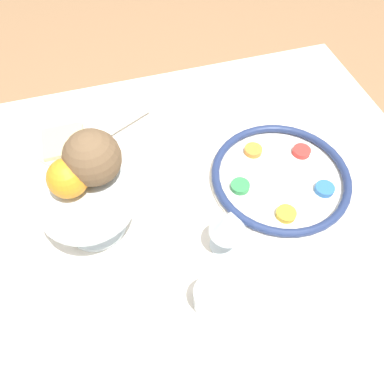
{
  "coord_description": "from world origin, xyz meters",
  "views": [
    {
      "loc": [
        0.09,
        0.47,
        1.48
      ],
      "look_at": [
        -0.05,
        -0.0,
        0.79
      ],
      "focal_mm": 35.0,
      "sensor_mm": 36.0,
      "label": 1
    }
  ],
  "objects_px": {
    "seder_plate": "(281,178)",
    "coconut": "(92,158)",
    "cup_mid": "(212,298)",
    "bread_plate": "(65,143)",
    "napkin_roll": "(118,120)",
    "wine_glass": "(229,223)",
    "orange_fruit": "(68,178)",
    "fruit_stand": "(88,200)"
  },
  "relations": [
    {
      "from": "seder_plate",
      "to": "coconut",
      "type": "xyz_separation_m",
      "value": [
        0.41,
        -0.04,
        0.16
      ]
    },
    {
      "from": "seder_plate",
      "to": "cup_mid",
      "type": "xyz_separation_m",
      "value": [
        0.25,
        0.24,
        0.01
      ]
    },
    {
      "from": "coconut",
      "to": "bread_plate",
      "type": "height_order",
      "value": "coconut"
    },
    {
      "from": "napkin_roll",
      "to": "cup_mid",
      "type": "distance_m",
      "value": 0.54
    },
    {
      "from": "wine_glass",
      "to": "seder_plate",
      "type": "bearing_deg",
      "value": -145.75
    },
    {
      "from": "orange_fruit",
      "to": "cup_mid",
      "type": "xyz_separation_m",
      "value": [
        -0.21,
        0.26,
        -0.13
      ]
    },
    {
      "from": "seder_plate",
      "to": "fruit_stand",
      "type": "relative_size",
      "value": 1.66
    },
    {
      "from": "fruit_stand",
      "to": "seder_plate",
      "type": "bearing_deg",
      "value": 179.15
    },
    {
      "from": "orange_fruit",
      "to": "cup_mid",
      "type": "bearing_deg",
      "value": 129.59
    },
    {
      "from": "coconut",
      "to": "napkin_roll",
      "type": "relative_size",
      "value": 0.6
    },
    {
      "from": "wine_glass",
      "to": "cup_mid",
      "type": "relative_size",
      "value": 1.88
    },
    {
      "from": "napkin_roll",
      "to": "cup_mid",
      "type": "height_order",
      "value": "cup_mid"
    },
    {
      "from": "seder_plate",
      "to": "napkin_roll",
      "type": "relative_size",
      "value": 1.76
    },
    {
      "from": "fruit_stand",
      "to": "orange_fruit",
      "type": "height_order",
      "value": "orange_fruit"
    },
    {
      "from": "seder_plate",
      "to": "wine_glass",
      "type": "bearing_deg",
      "value": 34.25
    },
    {
      "from": "wine_glass",
      "to": "cup_mid",
      "type": "bearing_deg",
      "value": 58.33
    },
    {
      "from": "fruit_stand",
      "to": "coconut",
      "type": "distance_m",
      "value": 0.1
    },
    {
      "from": "coconut",
      "to": "cup_mid",
      "type": "distance_m",
      "value": 0.35
    },
    {
      "from": "seder_plate",
      "to": "orange_fruit",
      "type": "bearing_deg",
      "value": -2.29
    },
    {
      "from": "coconut",
      "to": "bread_plate",
      "type": "bearing_deg",
      "value": -71.02
    },
    {
      "from": "wine_glass",
      "to": "bread_plate",
      "type": "height_order",
      "value": "wine_glass"
    },
    {
      "from": "seder_plate",
      "to": "napkin_roll",
      "type": "distance_m",
      "value": 0.45
    },
    {
      "from": "fruit_stand",
      "to": "wine_glass",
      "type": "bearing_deg",
      "value": 153.06
    },
    {
      "from": "orange_fruit",
      "to": "bread_plate",
      "type": "distance_m",
      "value": 0.3
    },
    {
      "from": "wine_glass",
      "to": "cup_mid",
      "type": "distance_m",
      "value": 0.15
    },
    {
      "from": "bread_plate",
      "to": "napkin_roll",
      "type": "xyz_separation_m",
      "value": [
        -0.15,
        -0.03,
        0.02
      ]
    },
    {
      "from": "seder_plate",
      "to": "bread_plate",
      "type": "distance_m",
      "value": 0.56
    },
    {
      "from": "wine_glass",
      "to": "napkin_roll",
      "type": "height_order",
      "value": "wine_glass"
    },
    {
      "from": "seder_plate",
      "to": "napkin_roll",
      "type": "height_order",
      "value": "napkin_roll"
    },
    {
      "from": "fruit_stand",
      "to": "coconut",
      "type": "xyz_separation_m",
      "value": [
        -0.03,
        -0.03,
        0.08
      ]
    },
    {
      "from": "bread_plate",
      "to": "napkin_roll",
      "type": "relative_size",
      "value": 0.82
    },
    {
      "from": "bread_plate",
      "to": "cup_mid",
      "type": "xyz_separation_m",
      "value": [
        -0.24,
        0.51,
        0.02
      ]
    },
    {
      "from": "orange_fruit",
      "to": "seder_plate",
      "type": "bearing_deg",
      "value": 177.71
    },
    {
      "from": "wine_glass",
      "to": "coconut",
      "type": "xyz_separation_m",
      "value": [
        0.23,
        -0.17,
        0.09
      ]
    },
    {
      "from": "bread_plate",
      "to": "cup_mid",
      "type": "relative_size",
      "value": 2.17
    },
    {
      "from": "bread_plate",
      "to": "napkin_roll",
      "type": "height_order",
      "value": "napkin_roll"
    },
    {
      "from": "seder_plate",
      "to": "wine_glass",
      "type": "relative_size",
      "value": 2.46
    },
    {
      "from": "fruit_stand",
      "to": "cup_mid",
      "type": "height_order",
      "value": "fruit_stand"
    },
    {
      "from": "orange_fruit",
      "to": "coconut",
      "type": "relative_size",
      "value": 0.7
    },
    {
      "from": "napkin_roll",
      "to": "fruit_stand",
      "type": "bearing_deg",
      "value": 70.62
    },
    {
      "from": "coconut",
      "to": "napkin_roll",
      "type": "height_order",
      "value": "coconut"
    },
    {
      "from": "seder_plate",
      "to": "fruit_stand",
      "type": "bearing_deg",
      "value": -0.85
    }
  ]
}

